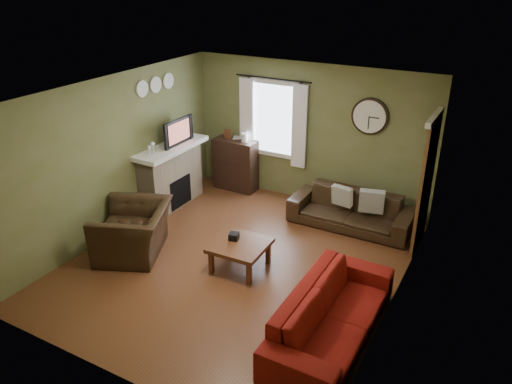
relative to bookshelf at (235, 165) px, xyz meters
The scene contains 31 objects.
floor 2.82m from the bookshelf, 58.58° to the right, with size 4.60×5.20×0.00m, color brown.
ceiling 3.47m from the bookshelf, 58.58° to the right, with size 4.60×5.20×0.00m, color white.
wall_left 2.64m from the bookshelf, 109.88° to the right, with size 0.00×5.20×2.60m, color #646B3C.
wall_right 4.50m from the bookshelf, 32.28° to the right, with size 0.00×5.20×2.60m, color #646B3C.
wall_back 1.66m from the bookshelf, ahead, with size 4.60×0.00×2.60m, color #646B3C.
wall_front 5.23m from the bookshelf, 73.78° to the right, with size 4.60×0.00×2.60m, color #646B3C.
fireplace 1.38m from the bookshelf, 118.33° to the right, with size 0.40×1.40×1.10m, color tan.
firebox 1.32m from the bookshelf, 110.95° to the right, with size 0.04×0.60×0.55m, color black.
mantel 1.50m from the bookshelf, 117.23° to the right, with size 0.58×1.60×0.08m, color white.
tv 1.49m from the bookshelf, 119.60° to the right, with size 0.60×0.08×0.35m, color black.
tv_screen 1.49m from the bookshelf, 116.25° to the right, with size 0.02×0.62×0.36m, color #994C3F.
medallion_left 2.48m from the bookshelf, 118.09° to the right, with size 0.28×0.28×0.03m, color white.
medallion_mid 2.28m from the bookshelf, 124.50° to the right, with size 0.28×0.28×0.03m, color white.
medallion_right 2.11m from the bookshelf, 133.99° to the right, with size 0.28×0.28×0.03m, color white.
window_pane 1.26m from the bookshelf, 16.08° to the left, with size 1.00×0.02×1.30m, color silver, non-canonical shape.
curtain_rod 1.91m from the bookshelf, ahead, with size 0.03×0.03×1.50m, color black.
curtain_left 0.96m from the bookshelf, 30.50° to the left, with size 0.28×0.04×1.55m, color white.
curtain_right 1.60m from the bookshelf, ahead, with size 0.28×0.04×1.55m, color white.
wall_clock 2.86m from the bookshelf, ahead, with size 0.64×0.06×0.64m, color white, non-canonical shape.
door 3.79m from the bookshelf, ahead, with size 0.05×0.90×2.10m, color brown.
bookshelf is the anchor object (origin of this frame).
book 0.47m from the bookshelf, 135.81° to the left, with size 0.15×0.21×0.02m, color #542E19.
sofa_brown 2.59m from the bookshelf, ahead, with size 2.08×0.81×0.61m, color black.
pillow_left 2.42m from the bookshelf, 10.64° to the right, with size 0.35×0.11×0.35m, color #9CA39D.
pillow_right 2.91m from the bookshelf, ahead, with size 0.41×0.12×0.41m, color #9CA39D.
sofa_red 4.61m from the bookshelf, 44.62° to the right, with size 2.29×0.90×0.67m, color maroon.
armchair 2.88m from the bookshelf, 92.43° to the right, with size 1.18×1.03×0.77m, color black.
coffee_table 2.91m from the bookshelf, 57.80° to the right, with size 0.78×0.78×0.41m, color #542E19, non-canonical shape.
tissue_box 2.78m from the bookshelf, 59.58° to the right, with size 0.14×0.14×0.11m, color black.
wine_glass_a 2.03m from the bookshelf, 108.72° to the right, with size 0.06×0.06×0.18m, color white, non-canonical shape.
wine_glass_b 1.96m from the bookshelf, 109.67° to the right, with size 0.07×0.07×0.21m, color white, non-canonical shape.
Camera 1 is at (3.34, -5.51, 4.15)m, focal length 35.00 mm.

